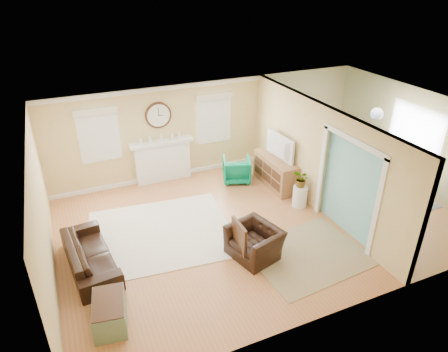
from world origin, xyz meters
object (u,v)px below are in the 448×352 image
Objects in this scene: green_chair at (237,169)px; dining_table at (361,177)px; sofa at (90,255)px; eames_chair at (254,242)px; credenza at (275,172)px.

dining_table is at bearing 168.18° from green_chair.
dining_table is (6.98, 0.39, 0.05)m from sofa.
dining_table is (2.82, -1.73, 0.01)m from green_chair.
green_chair is at bearing 145.60° from eames_chair.
dining_table reaches higher than eames_chair.
sofa is 5.22m from credenza.
dining_table is (3.87, 1.35, 0.02)m from eames_chair.
green_chair is 0.48× the size of credenza.
dining_table reaches higher than sofa.
sofa is at bearing 101.30° from dining_table.
sofa is 2.69× the size of green_chair.
green_chair is (1.05, 3.08, 0.02)m from eames_chair.
credenza reaches higher than sofa.
green_chair is (4.16, 2.12, 0.05)m from sofa.
dining_table reaches higher than green_chair.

